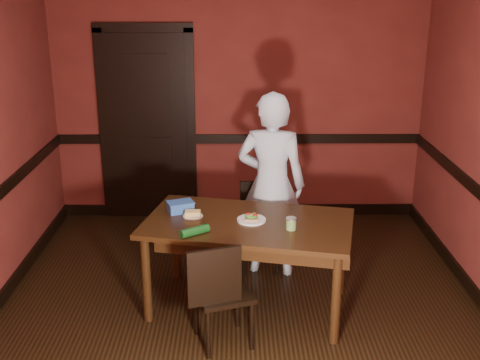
{
  "coord_description": "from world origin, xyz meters",
  "views": [
    {
      "loc": [
        -0.03,
        -4.21,
        2.58
      ],
      "look_at": [
        0.0,
        0.35,
        1.05
      ],
      "focal_mm": 45.0,
      "sensor_mm": 36.0,
      "label": 1
    }
  ],
  "objects_px": {
    "person": "(271,185)",
    "cheese_saucer": "(193,214)",
    "chair_near": "(223,291)",
    "dining_table": "(248,265)",
    "sauce_jar": "(291,224)",
    "food_tub": "(180,207)",
    "sandwich_plate": "(251,219)",
    "chair_far": "(258,227)"
  },
  "relations": [
    {
      "from": "cheese_saucer",
      "to": "sauce_jar",
      "type": "bearing_deg",
      "value": -18.86
    },
    {
      "from": "dining_table",
      "to": "food_tub",
      "type": "distance_m",
      "value": 0.73
    },
    {
      "from": "cheese_saucer",
      "to": "person",
      "type": "bearing_deg",
      "value": 40.26
    },
    {
      "from": "chair_far",
      "to": "dining_table",
      "type": "bearing_deg",
      "value": -106.09
    },
    {
      "from": "person",
      "to": "sandwich_plate",
      "type": "bearing_deg",
      "value": 84.25
    },
    {
      "from": "chair_near",
      "to": "food_tub",
      "type": "distance_m",
      "value": 0.89
    },
    {
      "from": "person",
      "to": "cheese_saucer",
      "type": "distance_m",
      "value": 0.87
    },
    {
      "from": "dining_table",
      "to": "person",
      "type": "bearing_deg",
      "value": 84.13
    },
    {
      "from": "sauce_jar",
      "to": "sandwich_plate",
      "type": "bearing_deg",
      "value": 149.44
    },
    {
      "from": "chair_near",
      "to": "person",
      "type": "height_order",
      "value": "person"
    },
    {
      "from": "sauce_jar",
      "to": "dining_table",
      "type": "bearing_deg",
      "value": 152.65
    },
    {
      "from": "sandwich_plate",
      "to": "sauce_jar",
      "type": "height_order",
      "value": "sauce_jar"
    },
    {
      "from": "sandwich_plate",
      "to": "cheese_saucer",
      "type": "bearing_deg",
      "value": 169.58
    },
    {
      "from": "chair_far",
      "to": "cheese_saucer",
      "type": "xyz_separation_m",
      "value": [
        -0.55,
        -0.63,
        0.38
      ]
    },
    {
      "from": "dining_table",
      "to": "cheese_saucer",
      "type": "bearing_deg",
      "value": -179.59
    },
    {
      "from": "sauce_jar",
      "to": "cheese_saucer",
      "type": "distance_m",
      "value": 0.81
    },
    {
      "from": "sauce_jar",
      "to": "food_tub",
      "type": "height_order",
      "value": "sauce_jar"
    },
    {
      "from": "person",
      "to": "sauce_jar",
      "type": "bearing_deg",
      "value": 108.1
    },
    {
      "from": "food_tub",
      "to": "cheese_saucer",
      "type": "bearing_deg",
      "value": -66.95
    },
    {
      "from": "sauce_jar",
      "to": "food_tub",
      "type": "relative_size",
      "value": 0.38
    },
    {
      "from": "chair_far",
      "to": "sauce_jar",
      "type": "height_order",
      "value": "sauce_jar"
    },
    {
      "from": "cheese_saucer",
      "to": "food_tub",
      "type": "relative_size",
      "value": 0.65
    },
    {
      "from": "chair_near",
      "to": "cheese_saucer",
      "type": "height_order",
      "value": "chair_near"
    },
    {
      "from": "person",
      "to": "sauce_jar",
      "type": "distance_m",
      "value": 0.83
    },
    {
      "from": "dining_table",
      "to": "sandwich_plate",
      "type": "relative_size",
      "value": 7.08
    },
    {
      "from": "chair_far",
      "to": "person",
      "type": "relative_size",
      "value": 0.48
    },
    {
      "from": "chair_near",
      "to": "dining_table",
      "type": "bearing_deg",
      "value": -129.21
    },
    {
      "from": "dining_table",
      "to": "person",
      "type": "height_order",
      "value": "person"
    },
    {
      "from": "chair_near",
      "to": "food_tub",
      "type": "height_order",
      "value": "food_tub"
    },
    {
      "from": "person",
      "to": "sandwich_plate",
      "type": "xyz_separation_m",
      "value": [
        -0.19,
        -0.65,
        -0.06
      ]
    },
    {
      "from": "dining_table",
      "to": "chair_near",
      "type": "distance_m",
      "value": 0.54
    },
    {
      "from": "chair_far",
      "to": "chair_near",
      "type": "distance_m",
      "value": 1.26
    },
    {
      "from": "person",
      "to": "cheese_saucer",
      "type": "xyz_separation_m",
      "value": [
        -0.66,
        -0.56,
        -0.06
      ]
    },
    {
      "from": "chair_near",
      "to": "sauce_jar",
      "type": "height_order",
      "value": "sauce_jar"
    },
    {
      "from": "dining_table",
      "to": "chair_far",
      "type": "relative_size",
      "value": 2.03
    },
    {
      "from": "person",
      "to": "cheese_saucer",
      "type": "relative_size",
      "value": 10.37
    },
    {
      "from": "sandwich_plate",
      "to": "person",
      "type": "bearing_deg",
      "value": 73.43
    },
    {
      "from": "cheese_saucer",
      "to": "food_tub",
      "type": "xyz_separation_m",
      "value": [
        -0.11,
        0.11,
        0.02
      ]
    },
    {
      "from": "person",
      "to": "food_tub",
      "type": "bearing_deg",
      "value": 41.1
    },
    {
      "from": "sauce_jar",
      "to": "cheese_saucer",
      "type": "height_order",
      "value": "sauce_jar"
    },
    {
      "from": "chair_far",
      "to": "chair_near",
      "type": "bearing_deg",
      "value": -111.4
    },
    {
      "from": "cheese_saucer",
      "to": "chair_far",
      "type": "bearing_deg",
      "value": 48.71
    }
  ]
}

